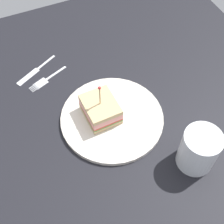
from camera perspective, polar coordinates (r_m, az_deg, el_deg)
ground_plane at (r=75.22cm, az=0.00°, el=-1.78°), size 95.89×95.89×2.00cm
plate at (r=73.94cm, az=0.00°, el=-1.13°), size 24.20×24.20×1.07cm
sandwich_half_center at (r=71.90cm, az=-2.10°, el=0.50°), size 7.52×8.94×10.42cm
drink_glass at (r=67.63cm, az=15.37°, el=-6.91°), size 7.90×7.90×9.70cm
fork at (r=83.36cm, az=-12.17°, el=5.60°), size 11.19×5.17×0.35cm
knife at (r=86.14cm, az=-13.93°, el=7.19°), size 12.24×7.10×0.35cm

